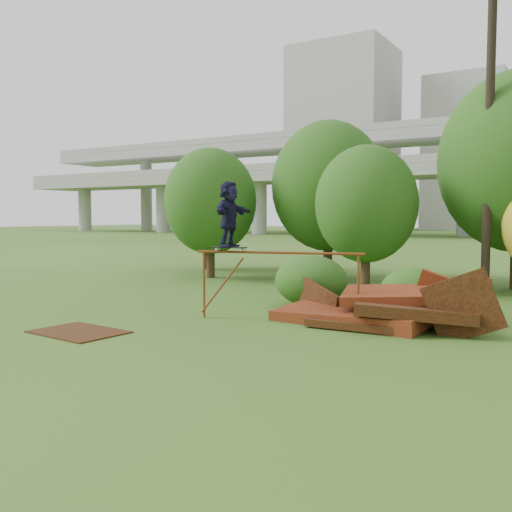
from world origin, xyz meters
The scene contains 15 objects.
ground centered at (0.00, 0.00, 0.00)m, with size 240.00×240.00×0.00m, color #2D5116.
scrap_pile centered at (1.95, 3.06, 0.34)m, with size 5.51×2.76×1.76m.
grind_rail centered at (-0.27, 2.19, 1.34)m, with size 4.03×1.25×1.72m.
skateboard centered at (-1.48, 1.83, 1.79)m, with size 0.91×0.48×0.09m.
skater centered at (-1.48, 1.83, 2.64)m, with size 1.53×0.49×1.65m, color black.
flat_plate centered at (-3.36, -1.38, 0.01)m, with size 2.01×1.43×0.03m, color #391E0C.
tree_0 centered at (-7.56, 9.34, 3.20)m, with size 3.85×3.85×5.42m.
tree_1 centered at (-3.33, 11.83, 3.83)m, with size 4.70×4.70×6.53m.
tree_2 centered at (-0.70, 9.26, 3.01)m, with size 3.61×3.61×5.09m.
tree_6 centered at (-10.03, 12.39, 3.28)m, with size 4.00×4.00×5.59m.
shrub_left centered at (-0.62, 4.73, 0.73)m, with size 2.12×1.95×1.46m, color #1C4813.
shrub_right centered at (2.22, 5.10, 0.61)m, with size 1.72×1.58×1.22m, color #1C4813.
utility_pole centered at (3.24, 9.71, 5.43)m, with size 1.40×0.28×10.71m.
building_left centered at (-38.00, 95.00, 17.50)m, with size 18.00×16.00×35.00m, color #9E9E99.
building_right centered at (-16.00, 102.00, 14.00)m, with size 14.00×14.00×28.00m, color #9E9E99.
Camera 1 is at (6.56, -9.95, 2.58)m, focal length 40.00 mm.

